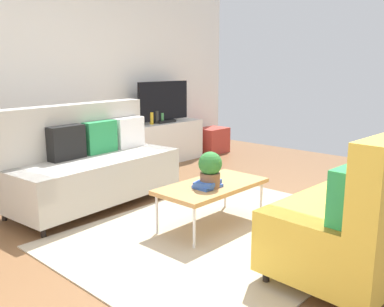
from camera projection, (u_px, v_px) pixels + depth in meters
name	position (u px, v px, depth m)	size (l,w,h in m)	color
ground_plane	(227.00, 227.00, 4.00)	(7.68, 7.68, 0.00)	brown
wall_far	(64.00, 71.00, 5.56)	(6.40, 0.12, 2.90)	white
area_rug	(225.00, 232.00, 3.85)	(2.90, 2.20, 0.01)	tan
couch_beige	(90.00, 164.00, 4.59)	(1.96, 1.00, 1.10)	#B2ADA3
couch_green	(377.00, 208.00, 3.19)	(1.93, 0.91, 1.10)	gold
coffee_table	(212.00, 187.00, 3.94)	(1.10, 0.56, 0.42)	#B7844C
tv_console	(163.00, 142.00, 6.64)	(1.40, 0.44, 0.64)	silver
tv	(164.00, 103.00, 6.49)	(1.00, 0.20, 0.64)	black
storage_trunk	(212.00, 140.00, 7.38)	(0.52, 0.40, 0.44)	#B2382D
potted_plant	(210.00, 169.00, 3.80)	(0.22, 0.22, 0.33)	brown
table_book_0	(208.00, 186.00, 3.82)	(0.24, 0.18, 0.03)	#3359B2
table_book_1	(208.00, 183.00, 3.81)	(0.24, 0.18, 0.04)	#3359B2
vase_0	(132.00, 120.00, 6.17)	(0.09, 0.09, 0.17)	silver
vase_1	(140.00, 119.00, 6.28)	(0.09, 0.09, 0.17)	#4C72B2
bottle_0	(151.00, 118.00, 6.33)	(0.06, 0.06, 0.18)	gold
bottle_1	(157.00, 117.00, 6.40)	(0.06, 0.06, 0.20)	#262626
bottle_2	(162.00, 118.00, 6.49)	(0.06, 0.06, 0.16)	#3F8C4C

